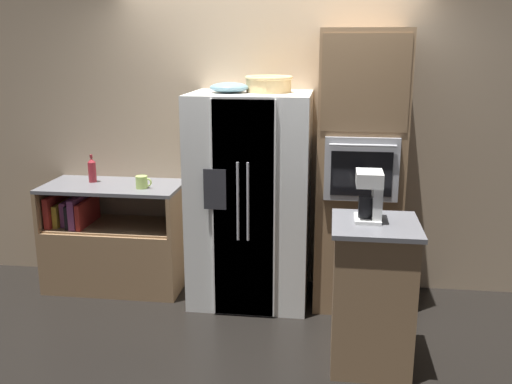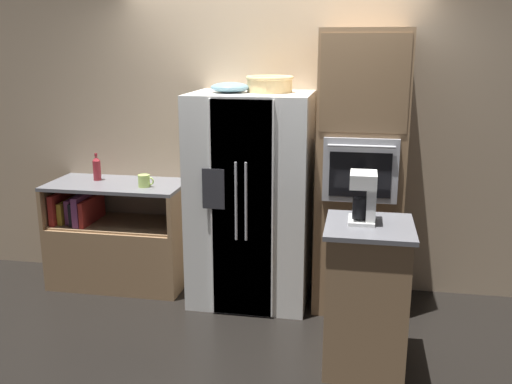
{
  "view_description": "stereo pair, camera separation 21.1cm",
  "coord_description": "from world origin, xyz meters",
  "px_view_note": "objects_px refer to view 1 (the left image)",
  "views": [
    {
      "loc": [
        0.53,
        -4.38,
        2.08
      ],
      "look_at": [
        -0.06,
        -0.04,
        0.94
      ],
      "focal_mm": 40.0,
      "sensor_mm": 36.0,
      "label": 1
    },
    {
      "loc": [
        0.74,
        -4.35,
        2.08
      ],
      "look_at": [
        -0.06,
        -0.04,
        0.94
      ],
      "focal_mm": 40.0,
      "sensor_mm": 36.0,
      "label": 2
    }
  ],
  "objects_px": {
    "bottle_tall": "(92,170)",
    "coffee_maker": "(372,194)",
    "wicker_basket": "(269,83)",
    "fruit_bowl": "(229,87)",
    "mug": "(142,182)",
    "wall_oven": "(359,172)",
    "refrigerator": "(250,199)"
  },
  "relations": [
    {
      "from": "bottle_tall",
      "to": "coffee_maker",
      "type": "relative_size",
      "value": 0.74
    },
    {
      "from": "wicker_basket",
      "to": "fruit_bowl",
      "type": "relative_size",
      "value": 1.23
    },
    {
      "from": "fruit_bowl",
      "to": "bottle_tall",
      "type": "xyz_separation_m",
      "value": [
        -1.25,
        0.16,
        -0.73
      ]
    },
    {
      "from": "mug",
      "to": "wicker_basket",
      "type": "bearing_deg",
      "value": 4.22
    },
    {
      "from": "wall_oven",
      "to": "wicker_basket",
      "type": "bearing_deg",
      "value": 178.81
    },
    {
      "from": "refrigerator",
      "to": "wall_oven",
      "type": "bearing_deg",
      "value": 3.71
    },
    {
      "from": "wall_oven",
      "to": "fruit_bowl",
      "type": "relative_size",
      "value": 7.21
    },
    {
      "from": "refrigerator",
      "to": "mug",
      "type": "distance_m",
      "value": 0.92
    },
    {
      "from": "wicker_basket",
      "to": "coffee_maker",
      "type": "relative_size",
      "value": 1.15
    },
    {
      "from": "fruit_bowl",
      "to": "bottle_tall",
      "type": "height_order",
      "value": "fruit_bowl"
    },
    {
      "from": "mug",
      "to": "fruit_bowl",
      "type": "bearing_deg",
      "value": -0.47
    },
    {
      "from": "bottle_tall",
      "to": "mug",
      "type": "relative_size",
      "value": 1.77
    },
    {
      "from": "refrigerator",
      "to": "coffee_maker",
      "type": "relative_size",
      "value": 5.3
    },
    {
      "from": "wall_oven",
      "to": "mug",
      "type": "xyz_separation_m",
      "value": [
        -1.77,
        -0.06,
        -0.13
      ]
    },
    {
      "from": "wall_oven",
      "to": "mug",
      "type": "distance_m",
      "value": 1.78
    },
    {
      "from": "wicker_basket",
      "to": "wall_oven",
      "type": "bearing_deg",
      "value": -1.19
    },
    {
      "from": "bottle_tall",
      "to": "coffee_maker",
      "type": "bearing_deg",
      "value": -23.95
    },
    {
      "from": "fruit_bowl",
      "to": "refrigerator",
      "type": "bearing_deg",
      "value": 4.3
    },
    {
      "from": "refrigerator",
      "to": "wall_oven",
      "type": "xyz_separation_m",
      "value": [
        0.87,
        0.06,
        0.24
      ]
    },
    {
      "from": "bottle_tall",
      "to": "wall_oven",
      "type": "bearing_deg",
      "value": -2.42
    },
    {
      "from": "coffee_maker",
      "to": "wall_oven",
      "type": "bearing_deg",
      "value": 92.42
    },
    {
      "from": "wicker_basket",
      "to": "mug",
      "type": "xyz_separation_m",
      "value": [
        -1.05,
        -0.08,
        -0.81
      ]
    },
    {
      "from": "fruit_bowl",
      "to": "mug",
      "type": "relative_size",
      "value": 2.23
    },
    {
      "from": "refrigerator",
      "to": "fruit_bowl",
      "type": "distance_m",
      "value": 0.91
    },
    {
      "from": "refrigerator",
      "to": "mug",
      "type": "height_order",
      "value": "refrigerator"
    },
    {
      "from": "wall_oven",
      "to": "mug",
      "type": "height_order",
      "value": "wall_oven"
    },
    {
      "from": "wall_oven",
      "to": "mug",
      "type": "bearing_deg",
      "value": -177.99
    },
    {
      "from": "wall_oven",
      "to": "wicker_basket",
      "type": "xyz_separation_m",
      "value": [
        -0.73,
        0.02,
        0.68
      ]
    },
    {
      "from": "wall_oven",
      "to": "coffee_maker",
      "type": "bearing_deg",
      "value": -87.58
    },
    {
      "from": "refrigerator",
      "to": "coffee_maker",
      "type": "distance_m",
      "value": 1.29
    },
    {
      "from": "fruit_bowl",
      "to": "coffee_maker",
      "type": "height_order",
      "value": "fruit_bowl"
    },
    {
      "from": "refrigerator",
      "to": "mug",
      "type": "bearing_deg",
      "value": -179.62
    }
  ]
}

